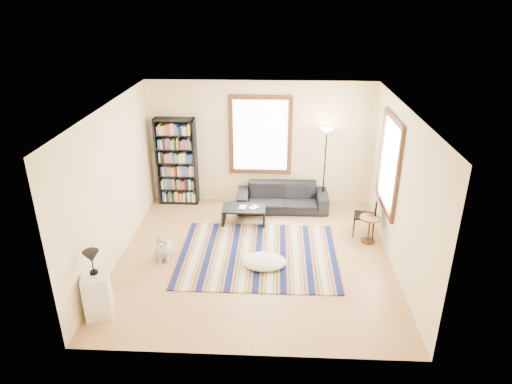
{
  "coord_description": "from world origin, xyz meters",
  "views": [
    {
      "loc": [
        0.38,
        -7.25,
        4.55
      ],
      "look_at": [
        0.0,
        0.5,
        1.1
      ],
      "focal_mm": 32.0,
      "sensor_mm": 36.0,
      "label": 1
    }
  ],
  "objects_px": {
    "floor_lamp": "(324,170)",
    "white_cabinet": "(97,293)",
    "folding_chair": "(365,216)",
    "dog": "(164,244)",
    "bookshelf": "(177,162)",
    "floor_cushion": "(264,261)",
    "coffee_table": "(244,215)",
    "side_table": "(369,230)",
    "sofa": "(282,197)"
  },
  "relations": [
    {
      "from": "floor_cushion",
      "to": "floor_lamp",
      "type": "bearing_deg",
      "value": 63.14
    },
    {
      "from": "sofa",
      "to": "floor_lamp",
      "type": "distance_m",
      "value": 1.11
    },
    {
      "from": "sofa",
      "to": "floor_cushion",
      "type": "bearing_deg",
      "value": -99.4
    },
    {
      "from": "side_table",
      "to": "white_cabinet",
      "type": "bearing_deg",
      "value": -152.29
    },
    {
      "from": "sofa",
      "to": "bookshelf",
      "type": "height_order",
      "value": "bookshelf"
    },
    {
      "from": "coffee_table",
      "to": "side_table",
      "type": "distance_m",
      "value": 2.59
    },
    {
      "from": "white_cabinet",
      "to": "dog",
      "type": "distance_m",
      "value": 1.71
    },
    {
      "from": "sofa",
      "to": "white_cabinet",
      "type": "distance_m",
      "value": 4.68
    },
    {
      "from": "coffee_table",
      "to": "floor_cushion",
      "type": "relative_size",
      "value": 1.13
    },
    {
      "from": "floor_lamp",
      "to": "white_cabinet",
      "type": "xyz_separation_m",
      "value": [
        -3.73,
        -3.84,
        -0.58
      ]
    },
    {
      "from": "sofa",
      "to": "side_table",
      "type": "xyz_separation_m",
      "value": [
        1.68,
        -1.38,
        -0.02
      ]
    },
    {
      "from": "coffee_table",
      "to": "floor_cushion",
      "type": "xyz_separation_m",
      "value": [
        0.48,
        -1.65,
        -0.08
      ]
    },
    {
      "from": "floor_cushion",
      "to": "white_cabinet",
      "type": "relative_size",
      "value": 1.14
    },
    {
      "from": "sofa",
      "to": "white_cabinet",
      "type": "xyz_separation_m",
      "value": [
        -2.82,
        -3.74,
        0.06
      ]
    },
    {
      "from": "folding_chair",
      "to": "side_table",
      "type": "bearing_deg",
      "value": -67.29
    },
    {
      "from": "sofa",
      "to": "white_cabinet",
      "type": "relative_size",
      "value": 2.87
    },
    {
      "from": "bookshelf",
      "to": "floor_lamp",
      "type": "bearing_deg",
      "value": -2.94
    },
    {
      "from": "floor_lamp",
      "to": "folding_chair",
      "type": "relative_size",
      "value": 2.16
    },
    {
      "from": "bookshelf",
      "to": "folding_chair",
      "type": "height_order",
      "value": "bookshelf"
    },
    {
      "from": "sofa",
      "to": "floor_cushion",
      "type": "distance_m",
      "value": 2.39
    },
    {
      "from": "floor_cushion",
      "to": "floor_lamp",
      "type": "height_order",
      "value": "floor_lamp"
    },
    {
      "from": "coffee_table",
      "to": "side_table",
      "type": "bearing_deg",
      "value": -15.11
    },
    {
      "from": "bookshelf",
      "to": "dog",
      "type": "distance_m",
      "value": 2.54
    },
    {
      "from": "coffee_table",
      "to": "white_cabinet",
      "type": "bearing_deg",
      "value": -123.42
    },
    {
      "from": "floor_cushion",
      "to": "sofa",
      "type": "bearing_deg",
      "value": 81.9
    },
    {
      "from": "floor_cushion",
      "to": "side_table",
      "type": "relative_size",
      "value": 1.48
    },
    {
      "from": "side_table",
      "to": "dog",
      "type": "xyz_separation_m",
      "value": [
        -3.86,
        -0.78,
        0.01
      ]
    },
    {
      "from": "bookshelf",
      "to": "coffee_table",
      "type": "distance_m",
      "value": 2.03
    },
    {
      "from": "bookshelf",
      "to": "floor_cushion",
      "type": "height_order",
      "value": "bookshelf"
    },
    {
      "from": "folding_chair",
      "to": "sofa",
      "type": "bearing_deg",
      "value": 157.99
    },
    {
      "from": "floor_lamp",
      "to": "side_table",
      "type": "xyz_separation_m",
      "value": [
        0.77,
        -1.48,
        -0.66
      ]
    },
    {
      "from": "side_table",
      "to": "folding_chair",
      "type": "distance_m",
      "value": 0.32
    },
    {
      "from": "coffee_table",
      "to": "folding_chair",
      "type": "xyz_separation_m",
      "value": [
        2.45,
        -0.4,
        0.25
      ]
    },
    {
      "from": "folding_chair",
      "to": "white_cabinet",
      "type": "distance_m",
      "value": 5.17
    },
    {
      "from": "bookshelf",
      "to": "white_cabinet",
      "type": "distance_m",
      "value": 4.09
    },
    {
      "from": "bookshelf",
      "to": "folding_chair",
      "type": "relative_size",
      "value": 2.33
    },
    {
      "from": "side_table",
      "to": "coffee_table",
      "type": "bearing_deg",
      "value": 164.89
    },
    {
      "from": "coffee_table",
      "to": "folding_chair",
      "type": "bearing_deg",
      "value": -9.39
    },
    {
      "from": "floor_cushion",
      "to": "dog",
      "type": "bearing_deg",
      "value": 173.82
    },
    {
      "from": "side_table",
      "to": "bookshelf",
      "type": "bearing_deg",
      "value": 157.99
    },
    {
      "from": "white_cabinet",
      "to": "bookshelf",
      "type": "bearing_deg",
      "value": 66.45
    },
    {
      "from": "sofa",
      "to": "folding_chair",
      "type": "height_order",
      "value": "folding_chair"
    },
    {
      "from": "side_table",
      "to": "floor_lamp",
      "type": "bearing_deg",
      "value": 117.65
    },
    {
      "from": "folding_chair",
      "to": "dog",
      "type": "height_order",
      "value": "folding_chair"
    },
    {
      "from": "sofa",
      "to": "side_table",
      "type": "bearing_deg",
      "value": -40.64
    },
    {
      "from": "floor_lamp",
      "to": "folding_chair",
      "type": "distance_m",
      "value": 1.5
    },
    {
      "from": "white_cabinet",
      "to": "dog",
      "type": "bearing_deg",
      "value": 50.33
    },
    {
      "from": "floor_cushion",
      "to": "side_table",
      "type": "xyz_separation_m",
      "value": [
        2.02,
        0.97,
        0.17
      ]
    },
    {
      "from": "bookshelf",
      "to": "floor_cushion",
      "type": "distance_m",
      "value": 3.46
    },
    {
      "from": "bookshelf",
      "to": "dog",
      "type": "bearing_deg",
      "value": -84.72
    }
  ]
}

